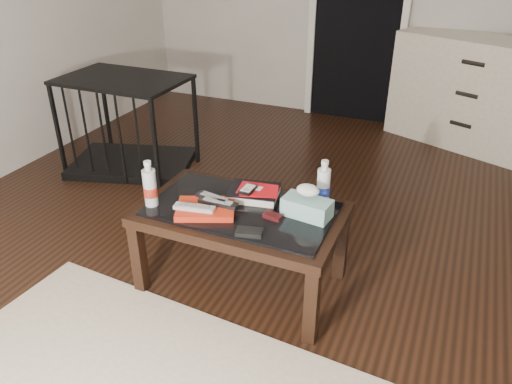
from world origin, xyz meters
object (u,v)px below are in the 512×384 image
pet_crate (130,139)px  water_bottle_left (150,183)px  coffee_table (242,219)px  dresser (468,92)px  water_bottle_right (324,183)px  tissue_box (307,208)px  textbook (254,193)px

pet_crate → water_bottle_left: (0.97, -1.12, 0.35)m
coffee_table → dresser: bearing=69.8°
coffee_table → water_bottle_right: bearing=29.3°
coffee_table → tissue_box: tissue_box is taller
dresser → water_bottle_right: size_ratio=5.46×
coffee_table → textbook: (0.01, 0.13, 0.09)m
pet_crate → water_bottle_left: pet_crate is taller
pet_crate → tissue_box: 1.96m
dresser → tissue_box: dresser is taller
dresser → textbook: size_ratio=5.20×
coffee_table → pet_crate: size_ratio=0.97×
pet_crate → water_bottle_right: pet_crate is taller
textbook → dresser: bearing=58.5°
coffee_table → water_bottle_left: 0.49m
textbook → pet_crate: bearing=138.5°
coffee_table → water_bottle_right: 0.45m
pet_crate → water_bottle_right: (1.75, -0.77, 0.35)m
water_bottle_right → coffee_table: bearing=-150.7°
coffee_table → tissue_box: 0.34m
textbook → tissue_box: size_ratio=1.09×
coffee_table → textbook: 0.16m
water_bottle_left → textbook: bearing=31.8°
tissue_box → water_bottle_right: bearing=83.0°
textbook → water_bottle_left: 0.53m
textbook → water_bottle_left: water_bottle_left is taller
pet_crate → water_bottle_left: 1.52m
water_bottle_right → tissue_box: size_ratio=1.03×
dresser → water_bottle_right: dresser is taller
dresser → pet_crate: dresser is taller
water_bottle_right → tissue_box: 0.16m
textbook → tissue_box: 0.31m
water_bottle_right → dresser: bearing=76.1°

